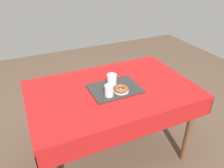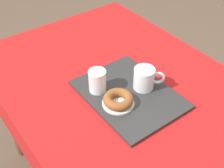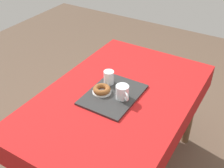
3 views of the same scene
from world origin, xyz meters
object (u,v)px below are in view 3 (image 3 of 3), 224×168
at_px(dining_table, 117,106).
at_px(sugar_donut_left, 102,89).
at_px(tea_mug_left, 122,92).
at_px(serving_tray, 113,95).
at_px(water_glass_near, 109,78).
at_px(donut_plate_left, 102,92).

bearing_deg(dining_table, sugar_donut_left, 113.10).
xyz_separation_m(tea_mug_left, sugar_donut_left, (-0.02, 0.15, -0.02)).
distance_m(serving_tray, sugar_donut_left, 0.08).
height_order(dining_table, tea_mug_left, tea_mug_left).
height_order(serving_tray, water_glass_near, water_glass_near).
bearing_deg(sugar_donut_left, dining_table, -66.90).
bearing_deg(serving_tray, tea_mug_left, -95.78).
bearing_deg(tea_mug_left, serving_tray, 84.22).
xyz_separation_m(water_glass_near, donut_plate_left, (-0.12, -0.02, -0.04)).
distance_m(dining_table, serving_tray, 0.11).
xyz_separation_m(dining_table, tea_mug_left, (-0.02, -0.05, 0.15)).
relative_size(dining_table, water_glass_near, 15.08).
bearing_deg(water_glass_near, tea_mug_left, -121.28).
height_order(tea_mug_left, water_glass_near, water_glass_near).
bearing_deg(serving_tray, water_glass_near, 44.32).
height_order(serving_tray, tea_mug_left, tea_mug_left).
relative_size(tea_mug_left, donut_plate_left, 0.92).
relative_size(tea_mug_left, sugar_donut_left, 0.99).
bearing_deg(tea_mug_left, sugar_donut_left, 96.69).
bearing_deg(water_glass_near, dining_table, -124.14).
distance_m(tea_mug_left, water_glass_near, 0.19).
height_order(serving_tray, donut_plate_left, donut_plate_left).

